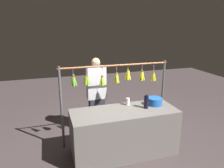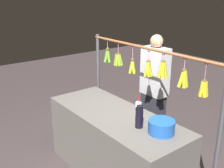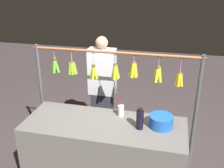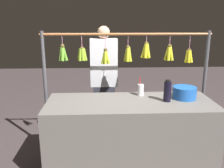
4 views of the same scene
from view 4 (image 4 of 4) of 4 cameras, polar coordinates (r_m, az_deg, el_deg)
ground_plane at (r=3.02m, az=3.94°, el=-18.68°), size 12.00×12.00×0.00m
market_counter at (r=2.82m, az=4.08°, el=-11.84°), size 1.80×0.70×0.81m
display_rack at (r=3.04m, az=3.28°, el=4.41°), size 2.06×0.13×1.53m
water_bottle at (r=2.70m, az=12.66°, el=-1.64°), size 0.08×0.08×0.24m
blue_bucket at (r=2.86m, az=16.36°, el=-1.94°), size 0.26×0.26×0.13m
drink_cup at (r=2.87m, az=6.62°, el=-1.35°), size 0.07×0.07×0.22m
vendor_person at (r=3.52m, az=-1.85°, el=0.20°), size 0.37×0.20×1.57m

